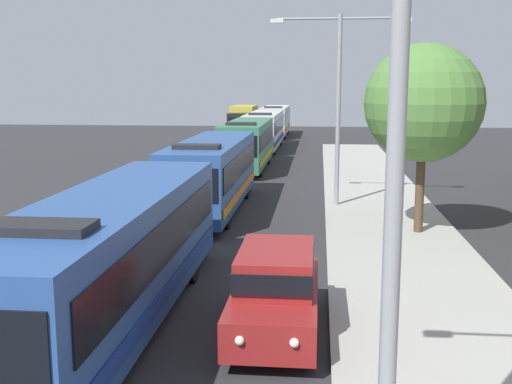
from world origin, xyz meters
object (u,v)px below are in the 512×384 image
at_px(roadside_tree, 424,103).
at_px(streetlamp_near, 398,102).
at_px(bus_lead, 113,254).
at_px(bus_rear, 275,120).
at_px(white_suv, 276,288).
at_px(bus_middle, 247,143).
at_px(bus_fourth_in_line, 264,129).
at_px(streetlamp_mid, 339,90).
at_px(bus_second_in_line, 212,172).
at_px(box_truck_oncoming, 243,120).

bearing_deg(roadside_tree, streetlamp_near, -99.94).
xyz_separation_m(bus_lead, bus_rear, (-0.00, 52.57, -0.00)).
height_order(bus_rear, white_suv, bus_rear).
bearing_deg(streetlamp_near, bus_middle, 99.18).
xyz_separation_m(bus_middle, white_suv, (3.70, -26.76, -0.66)).
bearing_deg(bus_rear, streetlamp_near, -84.80).
bearing_deg(bus_fourth_in_line, roadside_tree, -74.49).
xyz_separation_m(streetlamp_near, streetlamp_mid, (-0.00, 21.19, -0.10)).
distance_m(bus_middle, white_suv, 27.02).
relative_size(bus_fourth_in_line, streetlamp_mid, 1.49).
height_order(bus_second_in_line, roadside_tree, roadside_tree).
height_order(bus_lead, white_suv, bus_lead).
height_order(bus_second_in_line, white_suv, bus_second_in_line).
relative_size(bus_second_in_line, box_truck_oncoming, 1.48).
height_order(box_truck_oncoming, roadside_tree, roadside_tree).
height_order(white_suv, roadside_tree, roadside_tree).
bearing_deg(bus_middle, white_suv, -82.13).
bearing_deg(box_truck_oncoming, bus_lead, -86.35).
bearing_deg(roadside_tree, bus_rear, 100.83).
relative_size(bus_lead, bus_middle, 1.15).
distance_m(bus_rear, streetlamp_near, 59.64).
height_order(bus_fourth_in_line, bus_rear, same).
bearing_deg(bus_lead, streetlamp_mid, 69.55).
xyz_separation_m(bus_middle, streetlamp_near, (5.40, -33.40, 3.62)).
bearing_deg(box_truck_oncoming, streetlamp_near, -81.54).
bearing_deg(white_suv, roadside_tree, 64.62).
xyz_separation_m(bus_middle, bus_rear, (0.00, 25.88, 0.00)).
bearing_deg(bus_rear, box_truck_oncoming, -166.76).
height_order(bus_rear, roadside_tree, roadside_tree).
height_order(bus_middle, bus_fourth_in_line, same).
height_order(bus_middle, bus_rear, same).
bearing_deg(streetlamp_mid, bus_lead, -110.45).
distance_m(bus_middle, bus_fourth_in_line, 12.50).
bearing_deg(bus_middle, roadside_tree, -64.40).
xyz_separation_m(bus_rear, streetlamp_near, (5.40, -59.29, 3.62)).
bearing_deg(streetlamp_mid, roadside_tree, -60.31).
bearing_deg(bus_middle, bus_rear, 90.00).
xyz_separation_m(bus_lead, bus_middle, (-0.00, 26.68, -0.00)).
relative_size(bus_second_in_line, bus_rear, 1.02).
distance_m(bus_rear, white_suv, 52.78).
relative_size(bus_lead, streetlamp_near, 1.41).
bearing_deg(bus_rear, white_suv, -85.98).
distance_m(bus_fourth_in_line, streetlamp_mid, 25.54).
bearing_deg(streetlamp_near, bus_lead, 128.78).
distance_m(bus_second_in_line, bus_fourth_in_line, 25.91).
relative_size(bus_rear, streetlamp_mid, 1.31).
bearing_deg(roadside_tree, bus_lead, -130.95).
height_order(bus_fourth_in_line, streetlamp_near, streetlamp_near).
bearing_deg(white_suv, bus_fourth_in_line, 95.38).
bearing_deg(streetlamp_near, roadside_tree, 80.06).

